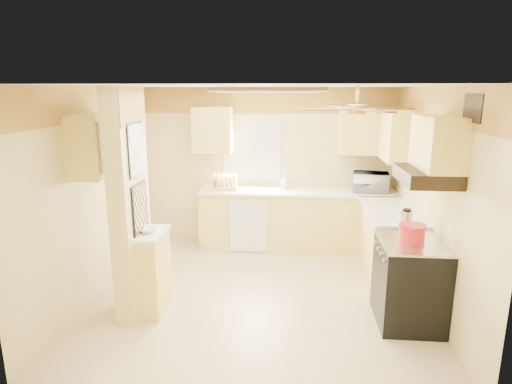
# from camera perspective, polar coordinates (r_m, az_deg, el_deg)

# --- Properties ---
(floor) EXTENTS (4.00, 4.00, 0.00)m
(floor) POSITION_cam_1_polar(r_m,az_deg,el_deg) (5.48, 0.23, -13.16)
(floor) COLOR beige
(floor) RESTS_ON ground
(ceiling) EXTENTS (4.00, 4.00, 0.00)m
(ceiling) POSITION_cam_1_polar(r_m,az_deg,el_deg) (4.90, 0.26, 13.96)
(ceiling) COLOR white
(ceiling) RESTS_ON wall_back
(wall_back) EXTENTS (4.00, 0.00, 4.00)m
(wall_back) POSITION_cam_1_polar(r_m,az_deg,el_deg) (6.90, 1.57, 3.40)
(wall_back) COLOR #DECA87
(wall_back) RESTS_ON floor
(wall_front) EXTENTS (4.00, 0.00, 4.00)m
(wall_front) POSITION_cam_1_polar(r_m,az_deg,el_deg) (3.25, -2.59, -8.43)
(wall_front) COLOR #DECA87
(wall_front) RESTS_ON floor
(wall_left) EXTENTS (0.00, 3.80, 3.80)m
(wall_left) POSITION_cam_1_polar(r_m,az_deg,el_deg) (5.58, -20.69, 0.08)
(wall_left) COLOR #DECA87
(wall_left) RESTS_ON floor
(wall_right) EXTENTS (0.00, 3.80, 3.80)m
(wall_right) POSITION_cam_1_polar(r_m,az_deg,el_deg) (5.28, 22.44, -0.80)
(wall_right) COLOR #DECA87
(wall_right) RESTS_ON floor
(wallpaper_border) EXTENTS (4.00, 0.02, 0.40)m
(wallpaper_border) POSITION_cam_1_polar(r_m,az_deg,el_deg) (6.78, 1.61, 12.14)
(wallpaper_border) COLOR gold
(wallpaper_border) RESTS_ON wall_back
(partition_column) EXTENTS (0.20, 0.70, 2.50)m
(partition_column) POSITION_cam_1_polar(r_m,az_deg,el_deg) (4.83, -16.50, -1.58)
(partition_column) COLOR #DECA87
(partition_column) RESTS_ON floor
(partition_ledge) EXTENTS (0.25, 0.55, 0.90)m
(partition_ledge) POSITION_cam_1_polar(r_m,az_deg,el_deg) (5.02, -13.51, -10.51)
(partition_ledge) COLOR #F2DF6D
(partition_ledge) RESTS_ON floor
(ledge_top) EXTENTS (0.28, 0.58, 0.04)m
(ledge_top) POSITION_cam_1_polar(r_m,az_deg,el_deg) (4.85, -13.81, -5.43)
(ledge_top) COLOR silver
(ledge_top) RESTS_ON partition_ledge
(lower_cabinets_back) EXTENTS (3.00, 0.60, 0.90)m
(lower_cabinets_back) POSITION_cam_1_polar(r_m,az_deg,el_deg) (6.79, 5.59, -3.79)
(lower_cabinets_back) COLOR #F2DF6D
(lower_cabinets_back) RESTS_ON floor
(lower_cabinets_right) EXTENTS (0.60, 1.40, 0.90)m
(lower_cabinets_right) POSITION_cam_1_polar(r_m,az_deg,el_deg) (5.98, 17.31, -6.78)
(lower_cabinets_right) COLOR #F2DF6D
(lower_cabinets_right) RESTS_ON floor
(countertop_back) EXTENTS (3.04, 0.64, 0.04)m
(countertop_back) POSITION_cam_1_polar(r_m,az_deg,el_deg) (6.65, 5.68, 0.05)
(countertop_back) COLOR silver
(countertop_back) RESTS_ON lower_cabinets_back
(countertop_right) EXTENTS (0.64, 1.44, 0.04)m
(countertop_right) POSITION_cam_1_polar(r_m,az_deg,el_deg) (5.84, 17.54, -2.44)
(countertop_right) COLOR silver
(countertop_right) RESTS_ON lower_cabinets_right
(dishwasher_panel) EXTENTS (0.58, 0.02, 0.80)m
(dishwasher_panel) POSITION_cam_1_polar(r_m,az_deg,el_deg) (6.53, -1.01, -4.61)
(dishwasher_panel) COLOR white
(dishwasher_panel) RESTS_ON lower_cabinets_back
(window) EXTENTS (0.92, 0.02, 1.02)m
(window) POSITION_cam_1_polar(r_m,az_deg,el_deg) (6.86, -0.52, 5.88)
(window) COLOR white
(window) RESTS_ON wall_back
(upper_cab_back_left) EXTENTS (0.60, 0.35, 0.70)m
(upper_cab_back_left) POSITION_cam_1_polar(r_m,az_deg,el_deg) (6.75, -5.79, 8.25)
(upper_cab_back_left) COLOR #F2DF6D
(upper_cab_back_left) RESTS_ON wall_back
(upper_cab_back_right) EXTENTS (0.90, 0.35, 0.70)m
(upper_cab_back_right) POSITION_cam_1_polar(r_m,az_deg,el_deg) (6.73, 14.91, 7.86)
(upper_cab_back_right) COLOR #F2DF6D
(upper_cab_back_right) RESTS_ON wall_back
(upper_cab_right) EXTENTS (0.35, 1.00, 0.70)m
(upper_cab_right) POSITION_cam_1_polar(r_m,az_deg,el_deg) (6.32, 18.10, 7.30)
(upper_cab_right) COLOR #F2DF6D
(upper_cab_right) RESTS_ON wall_right
(upper_cab_left_wall) EXTENTS (0.35, 0.75, 0.70)m
(upper_cab_left_wall) POSITION_cam_1_polar(r_m,az_deg,el_deg) (5.18, -20.67, 5.87)
(upper_cab_left_wall) COLOR #F2DF6D
(upper_cab_left_wall) RESTS_ON wall_left
(upper_cab_over_stove) EXTENTS (0.35, 0.76, 0.52)m
(upper_cab_over_stove) POSITION_cam_1_polar(r_m,az_deg,el_deg) (4.59, 23.12, 6.03)
(upper_cab_over_stove) COLOR #F2DF6D
(upper_cab_over_stove) RESTS_ON wall_right
(stove) EXTENTS (0.68, 0.77, 0.92)m
(stove) POSITION_cam_1_polar(r_m,az_deg,el_deg) (4.94, 19.76, -11.25)
(stove) COLOR black
(stove) RESTS_ON floor
(range_hood) EXTENTS (0.50, 0.76, 0.14)m
(range_hood) POSITION_cam_1_polar(r_m,az_deg,el_deg) (4.61, 21.74, 2.02)
(range_hood) COLOR black
(range_hood) RESTS_ON upper_cab_over_stove
(poster_menu) EXTENTS (0.02, 0.42, 0.57)m
(poster_menu) POSITION_cam_1_polar(r_m,az_deg,el_deg) (4.68, -15.71, 5.49)
(poster_menu) COLOR black
(poster_menu) RESTS_ON partition_column
(poster_nashville) EXTENTS (0.02, 0.42, 0.57)m
(poster_nashville) POSITION_cam_1_polar(r_m,az_deg,el_deg) (4.80, -15.22, -2.20)
(poster_nashville) COLOR black
(poster_nashville) RESTS_ON partition_column
(ceiling_light_panel) EXTENTS (1.35, 0.95, 0.06)m
(ceiling_light_panel) POSITION_cam_1_polar(r_m,az_deg,el_deg) (5.39, 1.80, 13.44)
(ceiling_light_panel) COLOR brown
(ceiling_light_panel) RESTS_ON ceiling
(ceiling_fan) EXTENTS (1.15, 1.15, 0.26)m
(ceiling_fan) POSITION_cam_1_polar(r_m,az_deg,el_deg) (4.23, 13.31, 10.78)
(ceiling_fan) COLOR gold
(ceiling_fan) RESTS_ON ceiling
(vent_grate) EXTENTS (0.02, 0.40, 0.25)m
(vent_grate) POSITION_cam_1_polar(r_m,az_deg,el_deg) (4.28, 26.98, 9.91)
(vent_grate) COLOR black
(vent_grate) RESTS_ON wall_right
(microwave) EXTENTS (0.57, 0.42, 0.29)m
(microwave) POSITION_cam_1_polar(r_m,az_deg,el_deg) (6.76, 15.04, 1.31)
(microwave) COLOR white
(microwave) RESTS_ON countertop_back
(bowl) EXTENTS (0.27, 0.27, 0.05)m
(bowl) POSITION_cam_1_polar(r_m,az_deg,el_deg) (4.85, -14.26, -4.90)
(bowl) COLOR white
(bowl) RESTS_ON ledge_top
(dutch_oven) EXTENTS (0.28, 0.28, 0.19)m
(dutch_oven) POSITION_cam_1_polar(r_m,az_deg,el_deg) (4.75, 20.09, -5.15)
(dutch_oven) COLOR red
(dutch_oven) RESTS_ON stove
(kettle) EXTENTS (0.14, 0.14, 0.21)m
(kettle) POSITION_cam_1_polar(r_m,az_deg,el_deg) (5.16, 19.42, -3.31)
(kettle) COLOR silver
(kettle) RESTS_ON countertop_right
(dish_rack) EXTENTS (0.41, 0.32, 0.23)m
(dish_rack) POSITION_cam_1_polar(r_m,az_deg,el_deg) (6.71, -4.22, 1.11)
(dish_rack) COLOR #DDB880
(dish_rack) RESTS_ON countertop_back
(utensil_crock) EXTENTS (0.12, 0.12, 0.24)m
(utensil_crock) POSITION_cam_1_polar(r_m,az_deg,el_deg) (6.74, 3.84, 1.13)
(utensil_crock) COLOR white
(utensil_crock) RESTS_ON countertop_back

